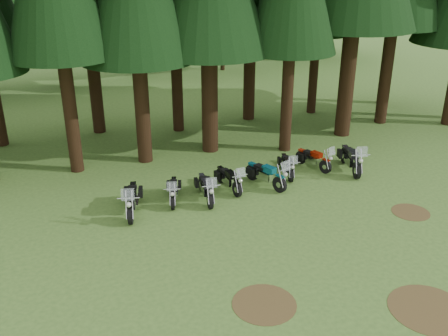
{
  "coord_description": "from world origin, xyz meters",
  "views": [
    {
      "loc": [
        -8.48,
        -11.74,
        8.9
      ],
      "look_at": [
        -1.14,
        5.0,
        1.0
      ],
      "focal_mm": 40.0,
      "sensor_mm": 36.0,
      "label": 1
    }
  ],
  "objects": [
    {
      "name": "decid_4",
      "position": [
        1.58,
        26.32,
        4.37
      ],
      "size": [
        5.93,
        5.76,
        7.41
      ],
      "color": "#311E10",
      "rests_on": "ground"
    },
    {
      "name": "motorcycle_0",
      "position": [
        -5.01,
        4.64,
        0.51
      ],
      "size": [
        1.04,
        2.38,
        1.52
      ],
      "rotation": [
        0.0,
        0.0,
        -0.32
      ],
      "color": "black",
      "rests_on": "ground"
    },
    {
      "name": "decid_6",
      "position": [
        14.85,
        27.01,
        5.2
      ],
      "size": [
        7.06,
        6.86,
        8.82
      ],
      "color": "#311E10",
      "rests_on": "ground"
    },
    {
      "name": "decid_3",
      "position": [
        -4.71,
        25.13,
        4.51
      ],
      "size": [
        6.12,
        5.95,
        7.65
      ],
      "color": "#311E10",
      "rests_on": "ground"
    },
    {
      "name": "dirt_patch_2",
      "position": [
        1.0,
        -4.0,
        0.01
      ],
      "size": [
        2.2,
        2.2,
        0.01
      ],
      "primitive_type": "cylinder",
      "color": "#4C3D1E",
      "rests_on": "ground"
    },
    {
      "name": "motorcycle_1",
      "position": [
        -3.31,
        4.93,
        0.42
      ],
      "size": [
        0.93,
        1.95,
        1.26
      ],
      "rotation": [
        0.0,
        0.0,
        -0.36
      ],
      "color": "black",
      "rests_on": "ground"
    },
    {
      "name": "motorcycle_3",
      "position": [
        -0.92,
        5.02,
        0.45
      ],
      "size": [
        0.42,
        2.12,
        1.33
      ],
      "rotation": [
        0.0,
        0.0,
        0.05
      ],
      "color": "black",
      "rests_on": "ground"
    },
    {
      "name": "motorcycle_5",
      "position": [
        1.99,
        5.32,
        0.43
      ],
      "size": [
        0.86,
        2.01,
        1.28
      ],
      "rotation": [
        0.0,
        0.0,
        -0.31
      ],
      "color": "black",
      "rests_on": "ground"
    },
    {
      "name": "dirt_patch_0",
      "position": [
        -3.0,
        -2.0,
        0.01
      ],
      "size": [
        1.8,
        1.8,
        0.01
      ],
      "primitive_type": "cylinder",
      "color": "#4C3D1E",
      "rests_on": "ground"
    },
    {
      "name": "motorcycle_2",
      "position": [
        -2.11,
        4.55,
        0.47
      ],
      "size": [
        0.64,
        2.22,
        1.39
      ],
      "rotation": [
        0.0,
        0.0,
        -0.17
      ],
      "color": "black",
      "rests_on": "ground"
    },
    {
      "name": "motorcycle_4",
      "position": [
        0.62,
        4.72,
        0.49
      ],
      "size": [
        0.97,
        2.28,
        1.45
      ],
      "rotation": [
        0.0,
        0.0,
        0.31
      ],
      "color": "black",
      "rests_on": "ground"
    },
    {
      "name": "ground",
      "position": [
        0.0,
        0.0,
        0.0
      ],
      "size": [
        120.0,
        120.0,
        0.0
      ],
      "primitive_type": "plane",
      "color": "#416928",
      "rests_on": "ground"
    },
    {
      "name": "motorcycle_7",
      "position": [
        4.81,
        4.62,
        0.53
      ],
      "size": [
        1.09,
        2.45,
        1.57
      ],
      "rotation": [
        0.0,
        0.0,
        -0.33
      ],
      "color": "black",
      "rests_on": "ground"
    },
    {
      "name": "motorcycle_6",
      "position": [
        3.44,
        5.49,
        0.43
      ],
      "size": [
        0.8,
        2.05,
        1.3
      ],
      "rotation": [
        0.0,
        0.0,
        0.27
      ],
      "color": "black",
      "rests_on": "ground"
    },
    {
      "name": "dirt_patch_1",
      "position": [
        4.5,
        0.5,
        0.01
      ],
      "size": [
        1.4,
        1.4,
        0.01
      ],
      "primitive_type": "cylinder",
      "color": "#4C3D1E",
      "rests_on": "ground"
    }
  ]
}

